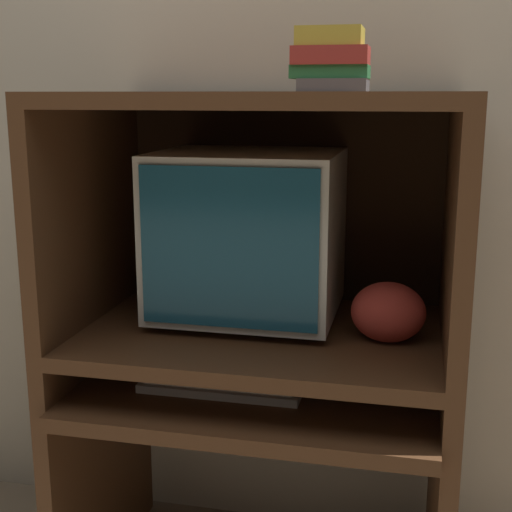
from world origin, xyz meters
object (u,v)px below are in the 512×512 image
Objects in this scene: crt_monitor at (248,234)px; snack_bag at (388,312)px; mouse at (322,393)px; keyboard at (222,385)px; book_stack at (331,60)px.

snack_bag is at bearing -16.48° from crt_monitor.
crt_monitor reaches higher than mouse.
crt_monitor is 0.39m from keyboard.
keyboard is 2.29× the size of book_stack.
snack_bag is (0.39, 0.07, 0.19)m from keyboard.
book_stack reaches higher than mouse.
mouse is at bearing -85.08° from book_stack.
keyboard is at bearing -160.77° from book_stack.
crt_monitor is 7.72× the size of mouse.
book_stack reaches higher than keyboard.
mouse is (0.22, -0.17, -0.34)m from crt_monitor.
book_stack is (-0.01, 0.08, 0.77)m from mouse.
keyboard is at bearing -179.07° from mouse.
snack_bag is 0.60m from book_stack.
crt_monitor is 0.41m from snack_bag.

